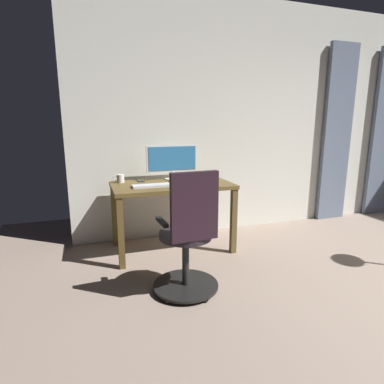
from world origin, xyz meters
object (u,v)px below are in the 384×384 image
Objects in this scene: computer_monitor at (172,160)px; cell_phone_face_up at (206,179)px; office_chair at (188,240)px; computer_mouse at (177,183)px; mug_coffee at (120,179)px; cell_phone_by_monitor at (141,180)px; computer_keyboard at (151,186)px; desk at (172,193)px.

computer_monitor is 0.45m from cell_phone_face_up.
computer_mouse is (-0.17, -0.90, 0.30)m from office_chair.
computer_mouse reaches higher than cell_phone_face_up.
computer_monitor is at bearing -179.03° from mug_coffee.
cell_phone_by_monitor is (0.37, -0.02, -0.23)m from computer_monitor.
cell_phone_by_monitor is (0.05, -0.37, -0.01)m from computer_keyboard.
computer_monitor is (-0.07, -0.24, 0.33)m from desk.
computer_keyboard is 2.70× the size of cell_phone_by_monitor.
mug_coffee is at bearing 0.97° from computer_monitor.
computer_monitor is 4.91× the size of mug_coffee.
computer_mouse reaches higher than desk.
mug_coffee reaches higher than desk.
mug_coffee is (0.60, 0.01, -0.18)m from computer_monitor.
desk is 3.30× the size of computer_keyboard.
computer_keyboard reaches higher than cell_phone_by_monitor.
computer_monitor is 0.38m from computer_mouse.
computer_mouse reaches higher than cell_phone_by_monitor.
computer_monitor is (-0.20, -1.21, 0.51)m from office_chair.
desk is 8.90× the size of cell_phone_face_up.
cell_phone_face_up is at bearing 167.43° from cell_phone_by_monitor.
mug_coffee is (0.57, -0.30, 0.03)m from computer_mouse.
office_chair reaches higher than cell_phone_face_up.
office_chair is 1.30m from mug_coffee.
mug_coffee is (0.40, -1.20, 0.32)m from office_chair.
cell_phone_by_monitor is at bearing -40.95° from desk.
cell_phone_face_up and cell_phone_by_monitor have the same top height.
office_chair is 1.25m from cell_phone_face_up.
desk is 8.90× the size of cell_phone_by_monitor.
cell_phone_by_monitor reaches higher than desk.
computer_monitor is 1.55× the size of computer_keyboard.
computer_mouse is 0.47m from cell_phone_by_monitor.
computer_monitor reaches higher than desk.
computer_keyboard is 2.70× the size of cell_phone_face_up.
cell_phone_face_up reaches higher than desk.
desk is at bearing 138.26° from cell_phone_by_monitor.
cell_phone_face_up is at bearing 59.56° from office_chair.
computer_mouse is at bearing 152.15° from mug_coffee.
computer_mouse is at bearing -171.95° from computer_keyboard.
computer_mouse is 0.44m from cell_phone_face_up.
office_chair reaches higher than cell_phone_by_monitor.
office_chair is 7.32× the size of cell_phone_face_up.
desk is 1.22× the size of office_chair.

